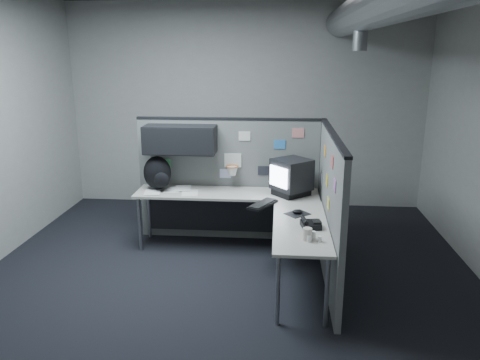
# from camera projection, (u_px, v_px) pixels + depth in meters

# --- Properties ---
(room) EXTENTS (5.62, 5.62, 3.22)m
(room) POSITION_uv_depth(u_px,v_px,m) (282.00, 89.00, 4.54)
(room) COLOR black
(room) RESTS_ON ground
(partition_back) EXTENTS (2.44, 0.42, 1.63)m
(partition_back) POSITION_uv_depth(u_px,v_px,m) (217.00, 167.00, 6.07)
(partition_back) COLOR slate
(partition_back) RESTS_ON ground
(partition_right) EXTENTS (0.07, 2.23, 1.63)m
(partition_right) POSITION_uv_depth(u_px,v_px,m) (330.00, 208.00, 5.04)
(partition_right) COLOR slate
(partition_right) RESTS_ON ground
(desk) EXTENTS (2.31, 2.11, 0.73)m
(desk) POSITION_uv_depth(u_px,v_px,m) (245.00, 209.00, 5.63)
(desk) COLOR #B4ADA2
(desk) RESTS_ON ground
(monitor) EXTENTS (0.56, 0.56, 0.45)m
(monitor) POSITION_uv_depth(u_px,v_px,m) (291.00, 177.00, 5.72)
(monitor) COLOR black
(monitor) RESTS_ON desk
(keyboard) EXTENTS (0.35, 0.46, 0.04)m
(keyboard) POSITION_uv_depth(u_px,v_px,m) (263.00, 204.00, 5.37)
(keyboard) COLOR black
(keyboard) RESTS_ON desk
(mouse) EXTENTS (0.31, 0.30, 0.05)m
(mouse) POSITION_uv_depth(u_px,v_px,m) (297.00, 213.00, 5.10)
(mouse) COLOR black
(mouse) RESTS_ON desk
(phone) EXTENTS (0.22, 0.23, 0.10)m
(phone) POSITION_uv_depth(u_px,v_px,m) (310.00, 224.00, 4.71)
(phone) COLOR black
(phone) RESTS_ON desk
(bottles) EXTENTS (0.16, 0.17, 0.09)m
(bottles) POSITION_uv_depth(u_px,v_px,m) (312.00, 236.00, 4.40)
(bottles) COLOR silver
(bottles) RESTS_ON desk
(cup) EXTENTS (0.09, 0.09, 0.12)m
(cup) POSITION_uv_depth(u_px,v_px,m) (307.00, 234.00, 4.38)
(cup) COLOR beige
(cup) RESTS_ON desk
(papers) EXTENTS (0.71, 0.50, 0.01)m
(papers) POSITION_uv_depth(u_px,v_px,m) (174.00, 191.00, 5.94)
(papers) COLOR white
(papers) RESTS_ON desk
(backpack) EXTENTS (0.41, 0.37, 0.44)m
(backpack) POSITION_uv_depth(u_px,v_px,m) (158.00, 174.00, 5.95)
(backpack) COLOR black
(backpack) RESTS_ON desk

